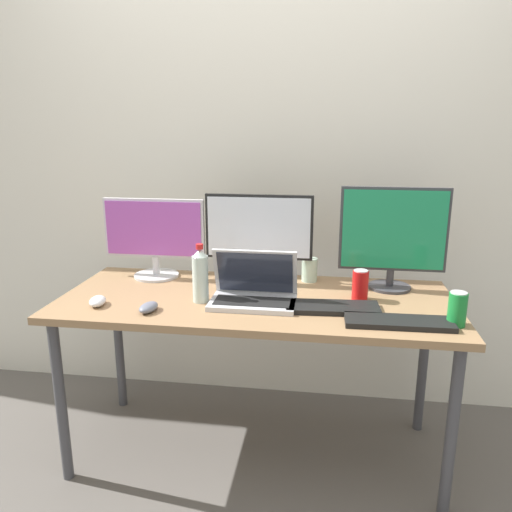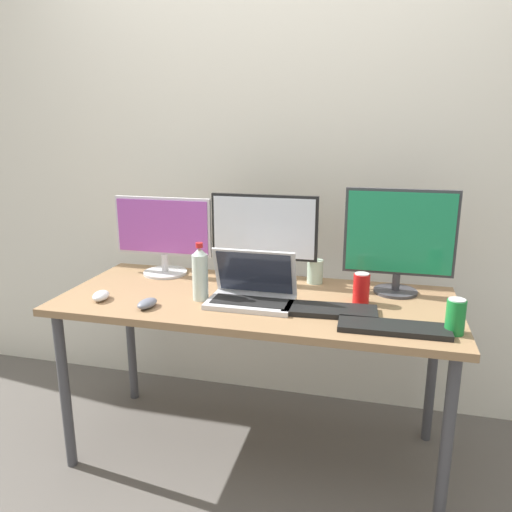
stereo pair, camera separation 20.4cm
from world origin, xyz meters
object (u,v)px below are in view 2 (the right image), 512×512
object	(u,v)px
monitor_left	(163,233)
monitor_center	(264,233)
monitor_right	(399,239)
mouse_by_keyboard	(147,303)
water_bottle	(200,274)
laptop_silver	(251,291)
bamboo_vase	(315,268)
keyboard_main	(329,310)
mouse_by_laptop	(101,296)
soda_can_near_keyboard	(361,288)
soda_can_by_laptop	(455,317)
keyboard_aux	(394,328)
work_desk	(256,312)

from	to	relation	value
monitor_left	monitor_center	xyz separation A→B (m)	(0.49, -0.00, 0.03)
monitor_right	mouse_by_keyboard	xyz separation A→B (m)	(-0.95, -0.43, -0.22)
water_bottle	laptop_silver	bearing A→B (deg)	3.41
mouse_by_keyboard	bamboo_vase	distance (m)	0.77
monitor_left	bamboo_vase	distance (m)	0.74
keyboard_main	mouse_by_keyboard	distance (m)	0.72
mouse_by_laptop	soda_can_near_keyboard	xyz separation A→B (m)	(1.04, 0.22, 0.04)
laptop_silver	soda_can_by_laptop	distance (m)	0.77
soda_can_near_keyboard	keyboard_main	bearing A→B (deg)	-128.44
keyboard_aux	soda_can_by_laptop	distance (m)	0.21
laptop_silver	keyboard_aux	size ratio (longest dim) A/B	0.89
monitor_center	laptop_silver	bearing A→B (deg)	-86.67
water_bottle	soda_can_near_keyboard	bearing A→B (deg)	10.29
mouse_by_laptop	soda_can_near_keyboard	size ratio (longest dim) A/B	0.80
bamboo_vase	water_bottle	bearing A→B (deg)	-141.57
mouse_by_laptop	bamboo_vase	bearing A→B (deg)	16.54
keyboard_aux	bamboo_vase	distance (m)	0.59
monitor_left	laptop_silver	distance (m)	0.61
soda_can_by_laptop	monitor_right	bearing A→B (deg)	115.45
work_desk	keyboard_aux	world-z (taller)	keyboard_aux
work_desk	monitor_center	distance (m)	0.37
work_desk	bamboo_vase	size ratio (longest dim) A/B	4.30
keyboard_main	work_desk	bearing A→B (deg)	158.97
mouse_by_keyboard	monitor_left	bearing A→B (deg)	114.14
keyboard_aux	soda_can_near_keyboard	size ratio (longest dim) A/B	3.06
keyboard_main	soda_can_by_laptop	distance (m)	0.45
monitor_center	soda_can_near_keyboard	xyz separation A→B (m)	(0.45, -0.18, -0.17)
monitor_left	keyboard_aux	world-z (taller)	monitor_left
laptop_silver	monitor_right	bearing A→B (deg)	25.48
monitor_left	keyboard_aux	bearing A→B (deg)	-22.47
keyboard_main	keyboard_aux	distance (m)	0.26
monitor_left	keyboard_main	distance (m)	0.91
keyboard_main	keyboard_aux	size ratio (longest dim) A/B	0.94
bamboo_vase	keyboard_main	bearing A→B (deg)	-73.62
monitor_center	mouse_by_laptop	world-z (taller)	monitor_center
mouse_by_keyboard	mouse_by_laptop	world-z (taller)	mouse_by_laptop
soda_can_by_laptop	mouse_by_laptop	bearing A→B (deg)	179.74
keyboard_aux	soda_can_near_keyboard	world-z (taller)	soda_can_near_keyboard
monitor_left	water_bottle	distance (m)	0.43
monitor_left	keyboard_aux	distance (m)	1.17
water_bottle	bamboo_vase	xyz separation A→B (m)	(0.43, 0.34, -0.04)
monitor_right	keyboard_main	world-z (taller)	monitor_right
laptop_silver	mouse_by_laptop	size ratio (longest dim) A/B	3.37
monitor_right	work_desk	bearing A→B (deg)	-159.94
laptop_silver	water_bottle	size ratio (longest dim) A/B	1.42
keyboard_aux	soda_can_by_laptop	bearing A→B (deg)	5.38
monitor_left	mouse_by_keyboard	size ratio (longest dim) A/B	4.57
mouse_by_keyboard	keyboard_aux	bearing A→B (deg)	8.82
soda_can_near_keyboard	mouse_by_keyboard	bearing A→B (deg)	-162.34
work_desk	water_bottle	world-z (taller)	water_bottle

